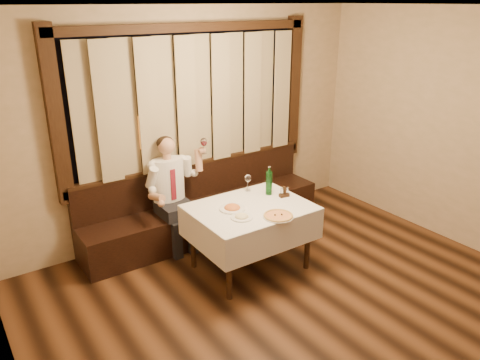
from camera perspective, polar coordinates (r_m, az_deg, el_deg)
room at (r=4.26m, az=7.05°, el=2.55°), size 5.01×6.01×2.81m
banquette at (r=6.03m, az=-4.42°, el=-3.79°), size 3.20×0.61×0.94m
dining_table at (r=5.11m, az=1.27°, el=-4.33°), size 1.27×0.97×0.76m
pizza at (r=4.83m, az=4.69°, el=-4.38°), size 0.32×0.32×0.03m
pasta_red at (r=4.98m, az=-0.96°, el=-3.19°), size 0.28×0.28×0.10m
pasta_cream at (r=4.79m, az=0.21°, el=-4.31°), size 0.23×0.23×0.08m
green_bottle at (r=5.33m, az=3.55°, el=-0.31°), size 0.07×0.07×0.34m
table_wine_glass at (r=5.42m, az=0.97°, el=0.12°), size 0.08×0.08×0.20m
cruet_caddy at (r=5.32m, az=5.42°, el=-1.61°), size 0.12×0.07×0.12m
seated_man at (r=5.57m, az=-8.30°, el=-0.62°), size 0.75×0.56×1.38m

